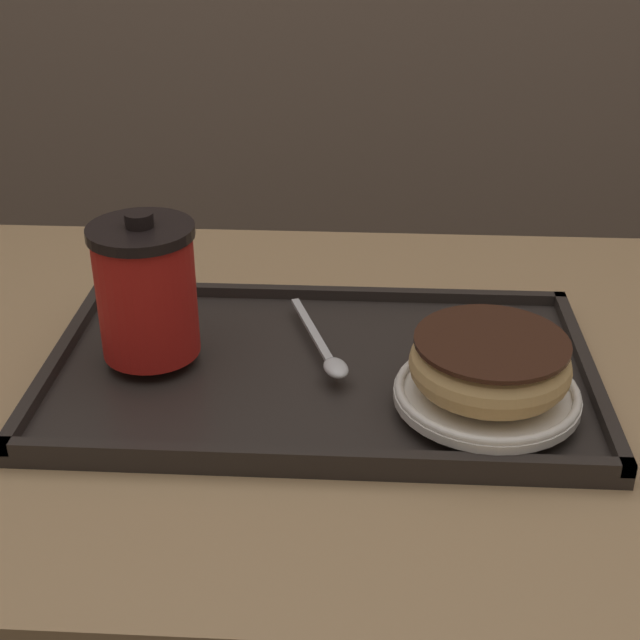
{
  "coord_description": "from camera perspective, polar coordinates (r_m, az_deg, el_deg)",
  "views": [
    {
      "loc": [
        0.01,
        -0.75,
        1.17
      ],
      "look_at": [
        -0.03,
        -0.02,
        0.78
      ],
      "focal_mm": 50.0,
      "sensor_mm": 36.0,
      "label": 1
    }
  ],
  "objects": [
    {
      "name": "cafe_table",
      "position": [
        0.96,
        1.83,
        -10.48
      ],
      "size": [
        1.07,
        0.69,
        0.71
      ],
      "color": "tan",
      "rests_on": "ground_plane"
    },
    {
      "name": "serving_tray",
      "position": [
        0.86,
        0.0,
        -3.34
      ],
      "size": [
        0.52,
        0.31,
        0.02
      ],
      "color": "#282321",
      "rests_on": "cafe_table"
    },
    {
      "name": "coffee_cup_front",
      "position": [
        0.84,
        -11.06,
        1.92
      ],
      "size": [
        0.1,
        0.1,
        0.14
      ],
      "color": "red",
      "rests_on": "serving_tray"
    },
    {
      "name": "plate_with_chocolate_donut",
      "position": [
        0.8,
        10.62,
        -4.6
      ],
      "size": [
        0.16,
        0.16,
        0.01
      ],
      "color": "white",
      "rests_on": "serving_tray"
    },
    {
      "name": "donut_chocolate_glazed",
      "position": [
        0.78,
        10.81,
        -2.71
      ],
      "size": [
        0.14,
        0.14,
        0.05
      ],
      "color": "#DBB270",
      "rests_on": "plate_with_chocolate_donut"
    },
    {
      "name": "spoon",
      "position": [
        0.84,
        0.48,
        -2.21
      ],
      "size": [
        0.07,
        0.16,
        0.01
      ],
      "rotation": [
        0.0,
        0.0,
        5.05
      ],
      "color": "silver",
      "rests_on": "serving_tray"
    }
  ]
}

